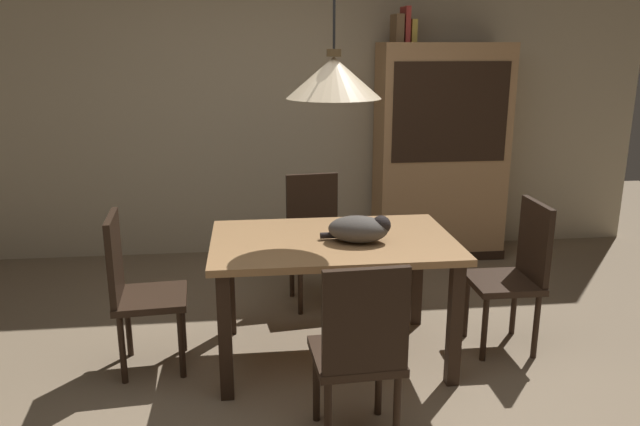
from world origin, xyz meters
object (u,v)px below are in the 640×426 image
Objects in this scene: dining_table at (333,255)px; book_yellow_short at (412,31)px; book_red_tall at (405,24)px; chair_far_back at (315,233)px; cat_sleeping at (360,229)px; pendant_lamp at (334,77)px; hutch_bookcase at (440,157)px; book_brown_thick at (397,28)px; chair_right_side at (516,269)px; chair_left_side at (136,286)px; chair_near_front at (360,348)px.

book_yellow_short reaches higher than dining_table.
dining_table is 2.37m from book_red_tall.
dining_table is 0.89m from chair_far_back.
book_yellow_short is at bearing 44.89° from chair_far_back.
pendant_lamp is at bearing 151.72° from cat_sleeping.
pendant_lamp is 2.00m from book_yellow_short.
book_brown_thick reaches higher than hutch_bookcase.
chair_right_side is 4.65× the size of book_yellow_short.
hutch_bookcase reaches higher than chair_left_side.
pendant_lamp is at bearing -123.73° from hutch_bookcase.
book_brown_thick is (-0.37, 1.77, 1.45)m from chair_right_side.
cat_sleeping is 2.29m from book_red_tall.
chair_near_front is 4.65× the size of book_yellow_short.
book_brown_thick is at bearing 66.68° from pendant_lamp.
book_red_tall is (0.84, 0.89, 1.48)m from chair_far_back.
chair_near_front is at bearing -113.97° from hutch_bookcase.
chair_far_back is at bearing -130.86° from book_brown_thick.
book_red_tall reaches higher than hutch_bookcase.
pendant_lamp reaches higher than chair_far_back.
cat_sleeping is at bearing -3.22° from chair_left_side.
chair_near_front is 3.32× the size of book_red_tall.
chair_far_back is at bearing 142.33° from chair_right_side.
book_red_tall is (0.83, 2.65, 1.48)m from chair_near_front.
book_brown_thick is at bearing 179.79° from hutch_bookcase.
chair_right_side is at bearing 37.98° from chair_near_front.
chair_near_front is 2.92m from hutch_bookcase.
dining_table is 1.51× the size of chair_far_back.
chair_far_back is 3.88× the size of book_brown_thick.
hutch_bookcase is at bearing 36.83° from chair_far_back.
book_red_tall reaches higher than chair_far_back.
dining_table is 5.00× the size of book_red_tall.
cat_sleeping is 2.28m from book_yellow_short.
chair_right_side is at bearing -78.35° from book_brown_thick.
pendant_lamp reaches higher than book_red_tall.
hutch_bookcase is (1.04, 1.85, 0.06)m from cat_sleeping.
book_brown_thick is 0.07m from book_red_tall.
book_red_tall is 1.40× the size of book_yellow_short.
book_red_tall is at bearing 0.00° from book_brown_thick.
dining_table is 2.36m from book_yellow_short.
cat_sleeping is 0.22× the size of hutch_bookcase.
chair_near_front is 3.14m from book_yellow_short.
hutch_bookcase reaches higher than chair_right_side.
hutch_bookcase is 1.15m from book_red_tall.
dining_table is at bearing 90.26° from chair_near_front.
chair_near_front reaches higher than dining_table.
chair_right_side is 0.50× the size of hutch_bookcase.
book_yellow_short is (0.12, 0.00, -0.02)m from book_brown_thick.
chair_right_side is 3.32× the size of book_red_tall.
chair_left_side is 3.04m from book_yellow_short.
chair_far_back is 3.32× the size of book_red_tall.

